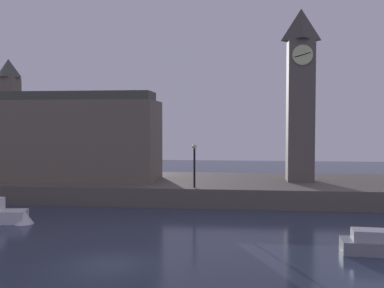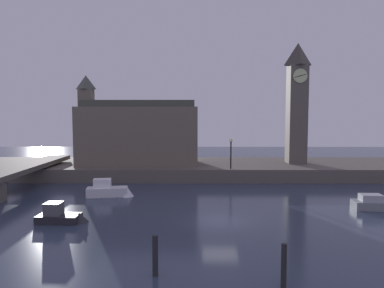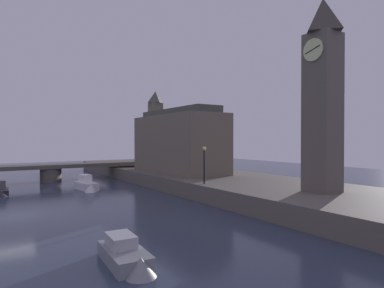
% 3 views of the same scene
% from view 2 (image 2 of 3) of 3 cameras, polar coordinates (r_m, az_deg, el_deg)
% --- Properties ---
extents(ground_plane, '(120.00, 120.00, 0.00)m').
position_cam_2_polar(ground_plane, '(26.40, 4.45, -11.92)').
color(ground_plane, '#2D384C').
extents(far_embankment, '(70.00, 12.00, 1.50)m').
position_cam_2_polar(far_embankment, '(45.78, 2.67, -3.89)').
color(far_embankment, '#5B544C').
rests_on(far_embankment, ground).
extents(clock_tower, '(2.44, 2.48, 14.78)m').
position_cam_2_polar(clock_tower, '(46.93, 16.19, 6.41)').
color(clock_tower, '#5B544C').
rests_on(clock_tower, far_embankment).
extents(parliament_hall, '(14.32, 5.67, 10.76)m').
position_cam_2_polar(parliament_hall, '(44.53, -8.73, 1.71)').
color(parliament_hall, '#6B6051').
rests_on(parliament_hall, far_embankment).
extents(streetlamp, '(0.36, 0.36, 3.37)m').
position_cam_2_polar(streetlamp, '(40.58, 6.13, -0.89)').
color(streetlamp, black).
rests_on(streetlamp, far_embankment).
extents(mooring_post_left, '(0.27, 0.27, 1.92)m').
position_cam_2_polar(mooring_post_left, '(17.73, -5.81, -17.07)').
color(mooring_post_left, '#262626').
rests_on(mooring_post_left, ground).
extents(mooring_post_right, '(0.25, 0.25, 1.94)m').
position_cam_2_polar(mooring_post_right, '(17.05, 14.25, -18.07)').
color(mooring_post_right, '#262626').
rests_on(mooring_post_right, ground).
extents(boat_cruiser_grey, '(4.31, 1.80, 1.27)m').
position_cam_2_polar(boat_cruiser_grey, '(32.93, 27.63, -8.34)').
color(boat_cruiser_grey, gray).
rests_on(boat_cruiser_grey, ground).
extents(boat_barge_dark, '(3.65, 1.67, 1.45)m').
position_cam_2_polar(boat_barge_dark, '(27.38, -19.54, -10.65)').
color(boat_barge_dark, '#232328').
rests_on(boat_barge_dark, ground).
extents(boat_ferry_white, '(4.45, 1.90, 1.63)m').
position_cam_2_polar(boat_ferry_white, '(34.50, -12.71, -7.11)').
color(boat_ferry_white, silver).
rests_on(boat_ferry_white, ground).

